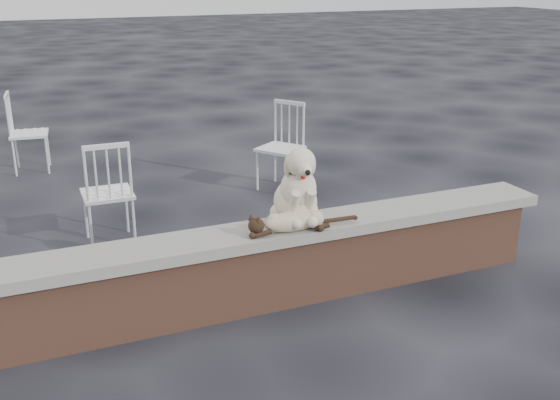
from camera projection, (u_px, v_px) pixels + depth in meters
name	position (u px, v px, depth m)	size (l,w,h in m)	color
ground	(152.00, 326.00, 4.45)	(60.00, 60.00, 0.00)	black
brick_wall	(149.00, 293.00, 4.37)	(6.00, 0.30, 0.50)	brown
capstone	(146.00, 253.00, 4.27)	(6.20, 0.40, 0.08)	slate
dog	(295.00, 183.00, 4.60)	(0.38, 0.51, 0.59)	beige
cat	(294.00, 220.00, 4.51)	(0.96, 0.23, 0.16)	tan
chair_c	(107.00, 192.00, 5.67)	(0.56, 0.56, 0.94)	white
chair_d	(280.00, 147.00, 7.09)	(0.56, 0.56, 0.94)	white
chair_e	(29.00, 132.00, 7.72)	(0.56, 0.56, 0.94)	white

